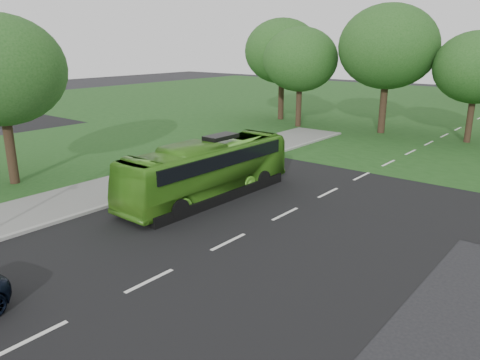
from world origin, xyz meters
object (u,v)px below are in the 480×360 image
(tree_park_c, at_px, (477,67))
(tree_park_f, at_px, (282,51))
(tree_park_b, at_px, (388,47))
(bus, at_px, (208,170))
(tree_park_a, at_px, (300,60))

(tree_park_c, bearing_deg, tree_park_f, 179.16)
(tree_park_b, height_order, tree_park_c, tree_park_b)
(tree_park_c, relative_size, bus, 0.82)
(tree_park_a, height_order, bus, tree_park_a)
(tree_park_b, bearing_deg, tree_park_f, 176.41)
(tree_park_c, distance_m, bus, 23.98)
(tree_park_b, height_order, bus, tree_park_b)
(tree_park_f, height_order, bus, tree_park_f)
(tree_park_a, relative_size, tree_park_c, 1.06)
(bus, bearing_deg, tree_park_f, 116.75)
(tree_park_f, distance_m, bus, 26.03)
(tree_park_a, xyz_separation_m, tree_park_f, (-3.61, 2.42, 0.64))
(tree_park_a, height_order, tree_park_f, tree_park_f)
(tree_park_b, distance_m, tree_park_c, 7.01)
(tree_park_a, bearing_deg, tree_park_f, 146.12)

